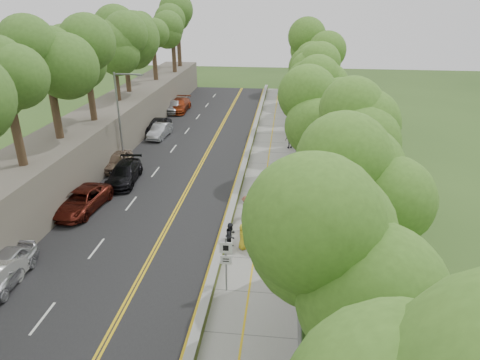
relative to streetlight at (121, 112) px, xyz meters
The scene contains 25 objects.
ground 18.08m from the streetlight, 53.23° to the right, with size 140.00×140.00×0.00m, color #33511E.
road 6.93m from the streetlight, 11.17° to the left, with size 11.20×66.00×0.04m, color black.
sidewalk 13.84m from the streetlight, ahead, with size 4.20×66.00×0.05m, color gray.
jersey_barrier 11.60m from the streetlight, ahead, with size 0.42×66.00×0.60m, color #B4D432.
rock_embankment 4.15m from the streetlight, 161.78° to the left, with size 5.00×66.00×4.00m, color #595147.
chainlink_fence 15.58m from the streetlight, ahead, with size 0.04×66.00×2.00m, color slate.
trees_embankment 6.46m from the streetlight, 158.49° to the left, with size 6.40×66.00×13.00m, color #467526, non-canonical shape.
trees_fenceside 17.65m from the streetlight, ahead, with size 7.00×66.00×14.00m, color #52892A, non-canonical shape.
streetlight is the anchor object (origin of this frame).
signpost 20.72m from the streetlight, 55.92° to the right, with size 0.62×0.09×3.10m.
construction_barrel 17.52m from the streetlight, 29.88° to the left, with size 0.57×0.57×0.93m, color #EA4400.
concrete_block 22.23m from the streetlight, 47.46° to the right, with size 1.31×0.99×0.88m, color gray.
car_0 18.01m from the streetlight, 90.45° to the right, with size 1.89×4.71×1.60m, color #B0B0B5.
car_2 10.17m from the streetlight, 88.34° to the right, with size 2.43×5.26×1.46m, color #561911.
car_3 5.98m from the streetlight, 71.37° to the right, with size 2.10×5.17×1.50m, color black.
car_4 4.21m from the streetlight, 94.92° to the right, with size 1.68×4.18×1.42m, color #9F856E.
car_5 8.47m from the streetlight, 82.64° to the left, with size 1.49×4.27×1.41m, color #97999E.
car_6 10.11m from the streetlight, 88.72° to the left, with size 2.28×4.95×1.38m, color black.
car_7 18.68m from the streetlight, 88.78° to the left, with size 2.23×5.48×1.59m, color maroon.
car_8 18.26m from the streetlight, 90.44° to the left, with size 1.93×4.80×1.64m, color silver.
painter_0 18.03m from the streetlight, 47.50° to the right, with size 0.78×0.51×1.60m, color gold.
painter_1 16.51m from the streetlight, 42.14° to the right, with size 0.56×0.37×1.55m, color white.
painter_2 17.58m from the streetlight, 49.22° to the right, with size 0.80×0.62×1.65m, color black.
painter_3 15.39m from the streetlight, 38.24° to the right, with size 1.04×0.60×1.61m, color brown.
person_far 16.01m from the streetlight, 20.27° to the left, with size 1.05×0.44×1.79m, color black.
Camera 1 is at (3.73, -20.57, 13.93)m, focal length 32.00 mm.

